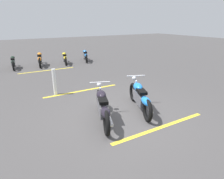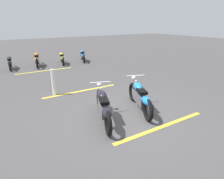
{
  "view_description": "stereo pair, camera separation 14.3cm",
  "coord_description": "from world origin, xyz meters",
  "px_view_note": "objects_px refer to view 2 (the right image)",
  "views": [
    {
      "loc": [
        -4.44,
        3.06,
        2.78
      ],
      "look_at": [
        0.7,
        0.0,
        0.65
      ],
      "focal_mm": 31.16,
      "sensor_mm": 36.0,
      "label": 1
    },
    {
      "loc": [
        -4.36,
        3.18,
        2.78
      ],
      "look_at": [
        0.7,
        0.0,
        0.65
      ],
      "focal_mm": 31.16,
      "sensor_mm": 36.0,
      "label": 2
    }
  ],
  "objects_px": {
    "motorcycle_bright_foreground": "(140,97)",
    "motorcycle_row_center": "(37,59)",
    "motorcycle_dark_foreground": "(104,107)",
    "motorcycle_row_right": "(10,63)",
    "motorcycle_row_left": "(62,58)",
    "bollard_post": "(53,82)",
    "motorcycle_row_far_left": "(83,55)"
  },
  "relations": [
    {
      "from": "motorcycle_dark_foreground",
      "to": "motorcycle_row_far_left",
      "type": "relative_size",
      "value": 1.08
    },
    {
      "from": "motorcycle_dark_foreground",
      "to": "motorcycle_row_left",
      "type": "distance_m",
      "value": 8.52
    },
    {
      "from": "motorcycle_bright_foreground",
      "to": "bollard_post",
      "type": "distance_m",
      "value": 3.48
    },
    {
      "from": "motorcycle_dark_foreground",
      "to": "motorcycle_row_left",
      "type": "xyz_separation_m",
      "value": [
        8.38,
        -1.57,
        -0.06
      ]
    },
    {
      "from": "motorcycle_row_left",
      "to": "bollard_post",
      "type": "distance_m",
      "value": 5.89
    },
    {
      "from": "motorcycle_row_center",
      "to": "motorcycle_row_right",
      "type": "bearing_deg",
      "value": 100.25
    },
    {
      "from": "motorcycle_row_left",
      "to": "motorcycle_row_right",
      "type": "xyz_separation_m",
      "value": [
        0.26,
        3.13,
        -0.01
      ]
    },
    {
      "from": "motorcycle_row_right",
      "to": "motorcycle_dark_foreground",
      "type": "bearing_deg",
      "value": -163.66
    },
    {
      "from": "motorcycle_bright_foreground",
      "to": "motorcycle_row_left",
      "type": "height_order",
      "value": "motorcycle_bright_foreground"
    },
    {
      "from": "motorcycle_bright_foreground",
      "to": "motorcycle_row_center",
      "type": "relative_size",
      "value": 0.98
    },
    {
      "from": "motorcycle_row_right",
      "to": "bollard_post",
      "type": "distance_m",
      "value": 5.82
    },
    {
      "from": "motorcycle_dark_foreground",
      "to": "motorcycle_row_far_left",
      "type": "distance_m",
      "value": 9.06
    },
    {
      "from": "motorcycle_row_center",
      "to": "motorcycle_row_right",
      "type": "relative_size",
      "value": 1.12
    },
    {
      "from": "motorcycle_bright_foreground",
      "to": "motorcycle_row_center",
      "type": "height_order",
      "value": "motorcycle_bright_foreground"
    },
    {
      "from": "motorcycle_row_right",
      "to": "bollard_post",
      "type": "xyz_separation_m",
      "value": [
        -5.74,
        -0.97,
        0.12
      ]
    },
    {
      "from": "motorcycle_row_center",
      "to": "motorcycle_row_right",
      "type": "height_order",
      "value": "motorcycle_row_center"
    },
    {
      "from": "motorcycle_bright_foreground",
      "to": "motorcycle_row_right",
      "type": "height_order",
      "value": "motorcycle_bright_foreground"
    },
    {
      "from": "motorcycle_bright_foreground",
      "to": "motorcycle_row_center",
      "type": "xyz_separation_m",
      "value": [
        8.55,
        1.37,
        -0.01
      ]
    },
    {
      "from": "motorcycle_dark_foreground",
      "to": "bollard_post",
      "type": "height_order",
      "value": "motorcycle_dark_foreground"
    },
    {
      "from": "motorcycle_row_left",
      "to": "motorcycle_row_center",
      "type": "relative_size",
      "value": 0.89
    },
    {
      "from": "bollard_post",
      "to": "motorcycle_row_center",
      "type": "bearing_deg",
      "value": -5.91
    },
    {
      "from": "motorcycle_row_left",
      "to": "motorcycle_row_center",
      "type": "xyz_separation_m",
      "value": [
        0.2,
        1.57,
        0.05
      ]
    },
    {
      "from": "motorcycle_bright_foreground",
      "to": "motorcycle_dark_foreground",
      "type": "height_order",
      "value": "same"
    },
    {
      "from": "motorcycle_bright_foreground",
      "to": "motorcycle_dark_foreground",
      "type": "distance_m",
      "value": 1.37
    },
    {
      "from": "motorcycle_row_center",
      "to": "motorcycle_dark_foreground",
      "type": "bearing_deg",
      "value": -167.57
    },
    {
      "from": "motorcycle_row_right",
      "to": "motorcycle_row_far_left",
      "type": "bearing_deg",
      "value": -85.48
    },
    {
      "from": "motorcycle_bright_foreground",
      "to": "motorcycle_dark_foreground",
      "type": "relative_size",
      "value": 1.0
    },
    {
      "from": "bollard_post",
      "to": "motorcycle_row_right",
      "type": "bearing_deg",
      "value": 9.61
    },
    {
      "from": "motorcycle_row_right",
      "to": "motorcycle_row_center",
      "type": "bearing_deg",
      "value": -86.08
    },
    {
      "from": "motorcycle_row_far_left",
      "to": "bollard_post",
      "type": "distance_m",
      "value": 6.72
    },
    {
      "from": "motorcycle_dark_foreground",
      "to": "motorcycle_row_center",
      "type": "bearing_deg",
      "value": 20.49
    },
    {
      "from": "motorcycle_row_far_left",
      "to": "motorcycle_row_left",
      "type": "relative_size",
      "value": 1.02
    }
  ]
}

